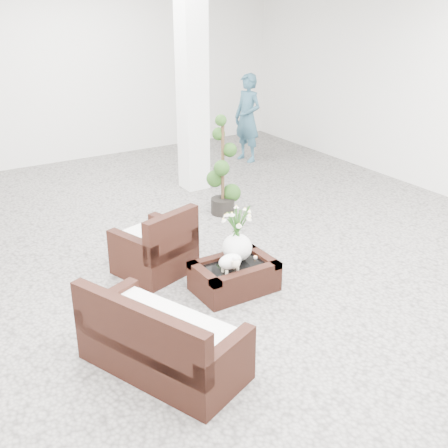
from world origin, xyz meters
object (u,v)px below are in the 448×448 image
loveseat (163,330)px  topiary (223,166)px  coffee_table (234,278)px  armchair (153,240)px

loveseat → topiary: size_ratio=1.00×
topiary → coffee_table: bearing=-118.5°
loveseat → topiary: (2.42, 2.91, 0.35)m
armchair → coffee_table: bearing=104.9°
coffee_table → topiary: bearing=61.5°
coffee_table → topiary: size_ratio=0.60×
armchair → loveseat: bearing=49.3°
armchair → topiary: 2.08m
coffee_table → topiary: 2.41m
coffee_table → loveseat: bearing=-146.8°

